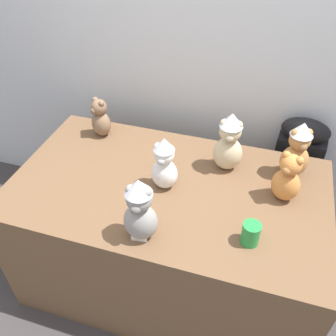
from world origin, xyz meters
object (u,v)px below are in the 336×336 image
teddy_bear_caramel (297,150)px  party_cup_green (251,234)px  instrument_case (291,181)px  teddy_bear_ash (140,210)px  teddy_bear_ginger (287,179)px  teddy_bear_snow (164,164)px  display_table (168,236)px  teddy_bear_sand (229,143)px  teddy_bear_mocha (100,119)px

teddy_bear_caramel → party_cup_green: (-0.15, -0.52, -0.10)m
instrument_case → teddy_bear_ash: (-0.67, -0.94, 0.48)m
teddy_bear_ginger → teddy_bear_snow: bearing=-147.8°
display_table → party_cup_green: 0.68m
teddy_bear_caramel → party_cup_green: bearing=-126.7°
teddy_bear_snow → party_cup_green: 0.53m
teddy_bear_ash → teddy_bear_sand: bearing=62.2°
instrument_case → display_table: bearing=-131.1°
teddy_bear_ash → teddy_bear_ginger: bearing=33.9°
teddy_bear_caramel → teddy_bear_snow: bearing=-175.3°
display_table → teddy_bear_ginger: teddy_bear_ginger is taller
teddy_bear_mocha → display_table: bearing=-4.5°
teddy_bear_sand → display_table: bearing=-140.6°
teddy_bear_ginger → teddy_bear_snow: size_ratio=0.91×
teddy_bear_ginger → party_cup_green: 0.35m
party_cup_green → teddy_bear_mocha: bearing=149.7°
teddy_bear_caramel → teddy_bear_snow: size_ratio=1.08×
teddy_bear_snow → display_table: bearing=24.0°
teddy_bear_sand → teddy_bear_snow: (-0.28, -0.24, -0.02)m
instrument_case → party_cup_green: (-0.21, -0.84, 0.37)m
instrument_case → teddy_bear_ginger: 0.68m
display_table → instrument_case: bearing=42.4°
instrument_case → teddy_bear_mocha: teddy_bear_mocha is taller
teddy_bear_ash → teddy_bear_snow: teddy_bear_ash is taller
teddy_bear_caramel → teddy_bear_ginger: bearing=-119.6°
party_cup_green → teddy_bear_sand: bearing=111.6°
party_cup_green → display_table: bearing=151.7°
teddy_bear_snow → party_cup_green: size_ratio=2.72×
teddy_bear_ginger → display_table: bearing=-148.2°
display_table → instrument_case: instrument_case is taller
party_cup_green → teddy_bear_snow: bearing=153.3°
teddy_bear_caramel → party_cup_green: teddy_bear_caramel is taller
teddy_bear_ash → teddy_bear_sand: (0.27, 0.58, 0.00)m
display_table → teddy_bear_mocha: bearing=148.1°
teddy_bear_snow → teddy_bear_mocha: 0.60m
teddy_bear_snow → teddy_bear_ginger: bearing=12.0°
instrument_case → party_cup_green: instrument_case is taller
teddy_bear_caramel → instrument_case: bearing=59.8°
teddy_bear_ash → teddy_bear_caramel: bearing=43.0°
teddy_bear_ash → teddy_bear_mocha: bearing=124.4°
teddy_bear_snow → party_cup_green: bearing=-23.7°
teddy_bear_sand → party_cup_green: size_ratio=3.11×
teddy_bear_ash → teddy_bear_caramel: (0.62, 0.63, -0.00)m
instrument_case → teddy_bear_snow: teddy_bear_snow is taller
instrument_case → teddy_bear_ash: 1.25m
instrument_case → teddy_bear_caramel: 0.57m
teddy_bear_ash → party_cup_green: size_ratio=3.03×
party_cup_green → teddy_bear_caramel: bearing=73.7°
party_cup_green → instrument_case: bearing=76.1°
teddy_bear_caramel → teddy_bear_ginger: (-0.03, -0.20, -0.03)m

